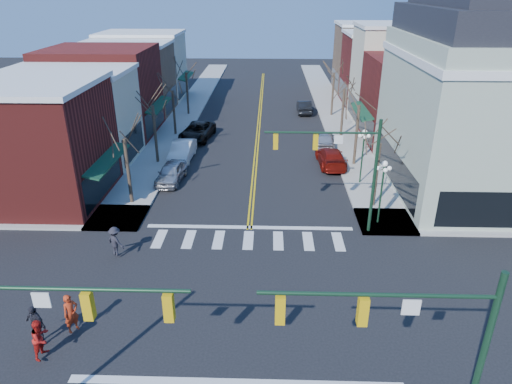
# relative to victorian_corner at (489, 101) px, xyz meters

# --- Properties ---
(ground) EXTENTS (160.00, 160.00, 0.00)m
(ground) POSITION_rel_victorian_corner_xyz_m (-16.50, -14.50, -6.66)
(ground) COLOR black
(ground) RESTS_ON ground
(sidewalk_left) EXTENTS (3.50, 70.00, 0.15)m
(sidewalk_left) POSITION_rel_victorian_corner_xyz_m (-25.25, 5.50, -6.58)
(sidewalk_left) COLOR #9E9B93
(sidewalk_left) RESTS_ON ground
(sidewalk_right) EXTENTS (3.50, 70.00, 0.15)m
(sidewalk_right) POSITION_rel_victorian_corner_xyz_m (-7.75, 5.50, -6.58)
(sidewalk_right) COLOR #9E9B93
(sidewalk_right) RESTS_ON ground
(bldg_left_brick_a) EXTENTS (10.00, 8.50, 8.00)m
(bldg_left_brick_a) POSITION_rel_victorian_corner_xyz_m (-32.00, -2.75, -2.66)
(bldg_left_brick_a) COLOR maroon
(bldg_left_brick_a) RESTS_ON ground
(bldg_left_stucco_a) EXTENTS (10.00, 7.00, 7.50)m
(bldg_left_stucco_a) POSITION_rel_victorian_corner_xyz_m (-32.00, 5.00, -2.91)
(bldg_left_stucco_a) COLOR beige
(bldg_left_stucco_a) RESTS_ON ground
(bldg_left_brick_b) EXTENTS (10.00, 9.00, 8.50)m
(bldg_left_brick_b) POSITION_rel_victorian_corner_xyz_m (-32.00, 13.00, -2.41)
(bldg_left_brick_b) COLOR maroon
(bldg_left_brick_b) RESTS_ON ground
(bldg_left_tan) EXTENTS (10.00, 7.50, 7.80)m
(bldg_left_tan) POSITION_rel_victorian_corner_xyz_m (-32.00, 21.25, -2.76)
(bldg_left_tan) COLOR #87654A
(bldg_left_tan) RESTS_ON ground
(bldg_left_stucco_b) EXTENTS (10.00, 8.00, 8.20)m
(bldg_left_stucco_b) POSITION_rel_victorian_corner_xyz_m (-32.00, 29.00, -2.56)
(bldg_left_stucco_b) COLOR beige
(bldg_left_stucco_b) RESTS_ON ground
(bldg_right_brick_a) EXTENTS (10.00, 8.50, 8.00)m
(bldg_right_brick_a) POSITION_rel_victorian_corner_xyz_m (-1.00, 11.25, -2.66)
(bldg_right_brick_a) COLOR maroon
(bldg_right_brick_a) RESTS_ON ground
(bldg_right_stucco) EXTENTS (10.00, 7.00, 10.00)m
(bldg_right_stucco) POSITION_rel_victorian_corner_xyz_m (-1.00, 19.00, -1.66)
(bldg_right_stucco) COLOR beige
(bldg_right_stucco) RESTS_ON ground
(bldg_right_brick_b) EXTENTS (10.00, 8.00, 8.50)m
(bldg_right_brick_b) POSITION_rel_victorian_corner_xyz_m (-1.00, 26.50, -2.41)
(bldg_right_brick_b) COLOR maroon
(bldg_right_brick_b) RESTS_ON ground
(bldg_right_tan) EXTENTS (10.00, 8.00, 9.00)m
(bldg_right_tan) POSITION_rel_victorian_corner_xyz_m (-1.00, 34.50, -2.16)
(bldg_right_tan) COLOR #87654A
(bldg_right_tan) RESTS_ON ground
(victorian_corner) EXTENTS (12.25, 14.25, 13.30)m
(victorian_corner) POSITION_rel_victorian_corner_xyz_m (0.00, 0.00, 0.00)
(victorian_corner) COLOR #A6B49C
(victorian_corner) RESTS_ON ground
(traffic_mast_near_left) EXTENTS (6.60, 0.28, 7.20)m
(traffic_mast_near_left) POSITION_rel_victorian_corner_xyz_m (-22.05, -21.90, -1.95)
(traffic_mast_near_left) COLOR #14331E
(traffic_mast_near_left) RESTS_ON ground
(traffic_mast_near_right) EXTENTS (6.60, 0.28, 7.20)m
(traffic_mast_near_right) POSITION_rel_victorian_corner_xyz_m (-10.95, -21.90, -1.95)
(traffic_mast_near_right) COLOR #14331E
(traffic_mast_near_right) RESTS_ON ground
(traffic_mast_far_right) EXTENTS (6.60, 0.28, 7.20)m
(traffic_mast_far_right) POSITION_rel_victorian_corner_xyz_m (-10.95, -7.10, -1.95)
(traffic_mast_far_right) COLOR #14331E
(traffic_mast_far_right) RESTS_ON ground
(lamppost_corner) EXTENTS (0.36, 0.36, 4.33)m
(lamppost_corner) POSITION_rel_victorian_corner_xyz_m (-8.30, -6.00, -3.70)
(lamppost_corner) COLOR #14331E
(lamppost_corner) RESTS_ON ground
(lamppost_midblock) EXTENTS (0.36, 0.36, 4.33)m
(lamppost_midblock) POSITION_rel_victorian_corner_xyz_m (-8.30, 0.50, -3.70)
(lamppost_midblock) COLOR #14331E
(lamppost_midblock) RESTS_ON ground
(tree_left_a) EXTENTS (0.24, 0.24, 4.76)m
(tree_left_a) POSITION_rel_victorian_corner_xyz_m (-24.90, -3.50, -4.28)
(tree_left_a) COLOR #382B21
(tree_left_a) RESTS_ON ground
(tree_left_b) EXTENTS (0.24, 0.24, 5.04)m
(tree_left_b) POSITION_rel_victorian_corner_xyz_m (-24.90, 4.50, -4.14)
(tree_left_b) COLOR #382B21
(tree_left_b) RESTS_ON ground
(tree_left_c) EXTENTS (0.24, 0.24, 4.55)m
(tree_left_c) POSITION_rel_victorian_corner_xyz_m (-24.90, 12.50, -4.38)
(tree_left_c) COLOR #382B21
(tree_left_c) RESTS_ON ground
(tree_left_d) EXTENTS (0.24, 0.24, 4.90)m
(tree_left_d) POSITION_rel_victorian_corner_xyz_m (-24.90, 20.50, -4.21)
(tree_left_d) COLOR #382B21
(tree_left_d) RESTS_ON ground
(tree_right_a) EXTENTS (0.24, 0.24, 4.62)m
(tree_right_a) POSITION_rel_victorian_corner_xyz_m (-8.10, -3.50, -4.35)
(tree_right_a) COLOR #382B21
(tree_right_a) RESTS_ON ground
(tree_right_b) EXTENTS (0.24, 0.24, 5.18)m
(tree_right_b) POSITION_rel_victorian_corner_xyz_m (-8.10, 4.50, -4.07)
(tree_right_b) COLOR #382B21
(tree_right_b) RESTS_ON ground
(tree_right_c) EXTENTS (0.24, 0.24, 4.83)m
(tree_right_c) POSITION_rel_victorian_corner_xyz_m (-8.10, 12.50, -4.24)
(tree_right_c) COLOR #382B21
(tree_right_c) RESTS_ON ground
(tree_right_d) EXTENTS (0.24, 0.24, 4.97)m
(tree_right_d) POSITION_rel_victorian_corner_xyz_m (-8.10, 20.50, -4.17)
(tree_right_d) COLOR #382B21
(tree_right_d) RESTS_ON ground
(car_left_near) EXTENTS (2.11, 4.51, 1.49)m
(car_left_near) POSITION_rel_victorian_corner_xyz_m (-22.90, 0.51, -5.91)
(car_left_near) COLOR #ACACB1
(car_left_near) RESTS_ON ground
(car_left_mid) EXTENTS (1.86, 4.94, 1.61)m
(car_left_mid) POSITION_rel_victorian_corner_xyz_m (-22.90, 5.39, -5.85)
(car_left_mid) COLOR white
(car_left_mid) RESTS_ON ground
(car_left_far) EXTENTS (3.38, 6.00, 1.58)m
(car_left_far) POSITION_rel_victorian_corner_xyz_m (-22.47, 11.27, -5.87)
(car_left_far) COLOR black
(car_left_far) RESTS_ON ground
(car_right_near) EXTENTS (2.36, 5.27, 1.50)m
(car_right_near) POSITION_rel_victorian_corner_xyz_m (-10.10, 4.33, -5.91)
(car_right_near) COLOR maroon
(car_right_near) RESTS_ON ground
(car_right_mid) EXTENTS (2.18, 4.64, 1.53)m
(car_right_mid) POSITION_rel_victorian_corner_xyz_m (-10.10, 9.22, -5.89)
(car_right_mid) COLOR #B4B4B9
(car_right_mid) RESTS_ON ground
(car_right_far) EXTENTS (1.62, 4.52, 1.48)m
(car_right_far) POSITION_rel_victorian_corner_xyz_m (-11.22, 21.77, -5.92)
(car_right_far) COLOR black
(car_right_far) RESTS_ON ground
(pedestrian_red_a) EXTENTS (0.76, 0.81, 1.85)m
(pedestrian_red_a) POSITION_rel_victorian_corner_xyz_m (-23.80, -16.54, -5.58)
(pedestrian_red_a) COLOR #B12E12
(pedestrian_red_a) RESTS_ON sidewalk_left
(pedestrian_red_b) EXTENTS (0.81, 0.96, 1.76)m
(pedestrian_red_b) POSITION_rel_victorian_corner_xyz_m (-24.43, -18.04, -5.63)
(pedestrian_red_b) COLOR #B41713
(pedestrian_red_b) RESTS_ON sidewalk_left
(pedestrian_dark_a) EXTENTS (1.17, 0.86, 1.84)m
(pedestrian_dark_a) POSITION_rel_victorian_corner_xyz_m (-25.01, -17.25, -5.59)
(pedestrian_dark_a) COLOR black
(pedestrian_dark_a) RESTS_ON sidewalk_left
(pedestrian_dark_b) EXTENTS (1.30, 1.14, 1.75)m
(pedestrian_dark_b) POSITION_rel_victorian_corner_xyz_m (-23.80, -10.38, -5.63)
(pedestrian_dark_b) COLOR black
(pedestrian_dark_b) RESTS_ON sidewalk_left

